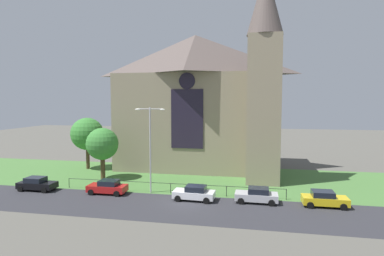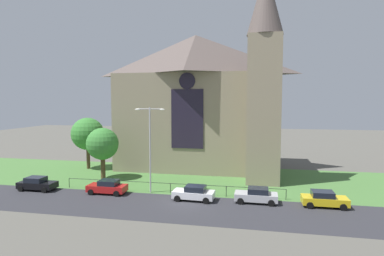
% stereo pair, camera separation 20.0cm
% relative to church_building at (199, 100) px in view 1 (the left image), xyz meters
% --- Properties ---
extents(ground, '(160.00, 160.00, 0.00)m').
position_rel_church_building_xyz_m(ground, '(1.45, -6.84, -10.27)').
color(ground, '#56544C').
extents(road_asphalt, '(120.00, 8.00, 0.01)m').
position_rel_church_building_xyz_m(road_asphalt, '(1.45, -18.84, -10.27)').
color(road_asphalt, '#2D2D33').
rests_on(road_asphalt, ground).
extents(grass_verge, '(120.00, 20.00, 0.01)m').
position_rel_church_building_xyz_m(grass_verge, '(1.45, -8.84, -10.27)').
color(grass_verge, '#477538').
rests_on(grass_verge, ground).
extents(church_building, '(23.20, 16.20, 26.00)m').
position_rel_church_building_xyz_m(church_building, '(0.00, 0.00, 0.00)').
color(church_building, gray).
rests_on(church_building, ground).
extents(iron_railing, '(24.58, 0.07, 1.13)m').
position_rel_church_building_xyz_m(iron_railing, '(-0.77, -14.34, -9.32)').
color(iron_railing, black).
rests_on(iron_railing, ground).
extents(tree_left_near, '(4.14, 4.14, 6.66)m').
position_rel_church_building_xyz_m(tree_left_near, '(-11.12, -9.57, -5.73)').
color(tree_left_near, '#4C3823').
rests_on(tree_left_near, ground).
extents(tree_left_far, '(4.80, 4.80, 7.65)m').
position_rel_church_building_xyz_m(tree_left_far, '(-16.22, -4.13, -5.05)').
color(tree_left_far, '#4C3823').
rests_on(tree_left_far, ground).
extents(streetlamp_near, '(3.37, 0.26, 9.45)m').
position_rel_church_building_xyz_m(streetlamp_near, '(-3.02, -14.44, -4.37)').
color(streetlamp_near, '#B2B2B7').
rests_on(streetlamp_near, ground).
extents(parked_car_black, '(4.22, 2.05, 1.51)m').
position_rel_church_building_xyz_m(parked_car_black, '(-15.99, -16.04, -9.53)').
color(parked_car_black, black).
rests_on(parked_car_black, ground).
extents(parked_car_red, '(4.21, 2.04, 1.51)m').
position_rel_church_building_xyz_m(parked_car_red, '(-7.50, -15.77, -9.53)').
color(parked_car_red, '#B21919').
rests_on(parked_car_red, ground).
extents(parked_car_white, '(4.28, 2.19, 1.51)m').
position_rel_church_building_xyz_m(parked_car_white, '(2.24, -16.25, -9.53)').
color(parked_car_white, silver).
rests_on(parked_car_white, ground).
extents(parked_car_silver, '(4.23, 2.07, 1.51)m').
position_rel_church_building_xyz_m(parked_car_silver, '(8.49, -15.81, -9.53)').
color(parked_car_silver, '#B7B7BC').
rests_on(parked_car_silver, ground).
extents(parked_car_yellow, '(4.22, 2.06, 1.51)m').
position_rel_church_building_xyz_m(parked_car_yellow, '(14.86, -15.81, -9.53)').
color(parked_car_yellow, gold).
rests_on(parked_car_yellow, ground).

